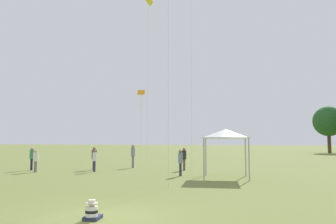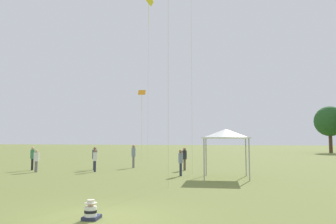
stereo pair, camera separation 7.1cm
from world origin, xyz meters
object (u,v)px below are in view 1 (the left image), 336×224
at_px(person_standing_5, 94,156).
at_px(person_standing_6, 95,158).
at_px(person_standing_4, 36,159).
at_px(kite_4, 148,6).
at_px(distant_tree_0, 328,121).
at_px(seated_toddler, 92,212).
at_px(person_standing_3, 133,154).
at_px(canopy_tent, 225,134).
at_px(kite_3, 141,95).
at_px(person_standing_2, 32,156).
at_px(person_standing_0, 180,160).
at_px(person_standing_1, 184,157).

height_order(person_standing_5, person_standing_6, person_standing_5).
height_order(person_standing_4, person_standing_5, person_standing_5).
xyz_separation_m(kite_4, distant_tree_0, (22.16, 36.70, -9.01)).
distance_m(seated_toddler, person_standing_3, 17.34).
relative_size(canopy_tent, kite_3, 0.42).
bearing_deg(kite_4, person_standing_2, 148.63).
distance_m(person_standing_2, canopy_tent, 14.49).
relative_size(person_standing_4, kite_3, 0.21).
relative_size(person_standing_5, canopy_tent, 0.57).
distance_m(person_standing_6, canopy_tent, 9.49).
height_order(person_standing_3, canopy_tent, canopy_tent).
height_order(person_standing_2, person_standing_4, person_standing_2).
xyz_separation_m(person_standing_0, person_standing_1, (-0.58, 3.82, 0.02)).
bearing_deg(person_standing_0, kite_3, 23.32).
bearing_deg(kite_3, person_standing_0, -26.65).
bearing_deg(person_standing_1, kite_4, -159.93).
height_order(seated_toddler, person_standing_6, person_standing_6).
bearing_deg(person_standing_5, kite_4, -35.22).
bearing_deg(person_standing_1, kite_3, -165.99).
bearing_deg(kite_4, person_standing_0, -134.77).
bearing_deg(person_standing_4, person_standing_6, 48.84).
relative_size(seated_toddler, kite_3, 0.08).
height_order(person_standing_1, person_standing_4, person_standing_1).
height_order(canopy_tent, kite_4, kite_4).
distance_m(person_standing_4, distant_tree_0, 52.74).
bearing_deg(person_standing_3, person_standing_0, -57.01).
distance_m(seated_toddler, distant_tree_0, 58.90).
xyz_separation_m(person_standing_5, person_standing_6, (0.74, -1.35, -0.07)).
height_order(person_standing_2, person_standing_6, person_standing_2).
xyz_separation_m(seated_toddler, kite_4, (-4.88, 19.35, 14.41)).
xyz_separation_m(seated_toddler, person_standing_4, (-10.41, 11.41, 0.68)).
height_order(person_standing_5, kite_3, kite_3).
bearing_deg(person_standing_1, person_standing_5, -104.58).
bearing_deg(kite_3, person_standing_5, -63.47).
bearing_deg(person_standing_6, distant_tree_0, 90.11).
xyz_separation_m(person_standing_3, kite_3, (-1.33, 5.58, 5.55)).
bearing_deg(person_standing_3, kite_3, 90.72).
relative_size(canopy_tent, kite_4, 0.19).
bearing_deg(person_standing_1, person_standing_3, -130.81).
bearing_deg(person_standing_3, person_standing_6, -122.26).
bearing_deg(person_standing_0, person_standing_4, 83.18).
xyz_separation_m(person_standing_2, distant_tree_0, (28.91, 43.47, 4.58)).
bearing_deg(seated_toddler, canopy_tent, 69.81).
distance_m(person_standing_3, person_standing_5, 3.31).
bearing_deg(person_standing_6, seated_toddler, -33.82).
bearing_deg(person_standing_1, person_standing_0, -18.25).
distance_m(person_standing_5, kite_4, 14.83).
bearing_deg(person_standing_3, person_standing_1, -26.59).
bearing_deg(person_standing_2, kite_4, 106.53).
xyz_separation_m(canopy_tent, distant_tree_0, (14.55, 44.71, 3.06)).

